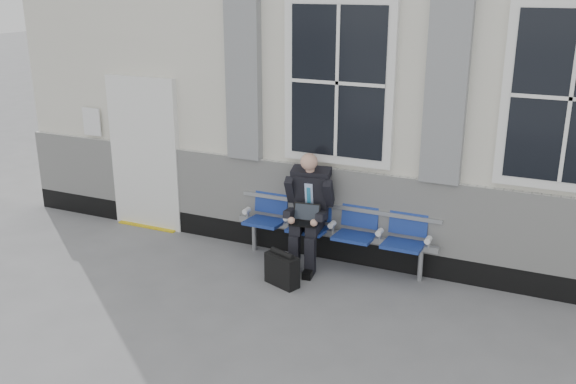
% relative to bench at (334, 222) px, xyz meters
% --- Properties ---
extents(ground, '(70.00, 70.00, 0.00)m').
position_rel_bench_xyz_m(ground, '(2.12, -1.32, -0.55)').
color(ground, slate).
rests_on(ground, ground).
extents(station_building, '(14.40, 4.40, 4.49)m').
position_rel_bench_xyz_m(station_building, '(2.10, 2.15, 1.67)').
color(station_building, silver).
rests_on(station_building, ground).
extents(bench, '(2.60, 0.47, 0.91)m').
position_rel_bench_xyz_m(bench, '(0.00, 0.00, 0.00)').
color(bench, '#9EA0A3').
rests_on(bench, ground).
extents(businessman, '(0.61, 0.81, 1.43)m').
position_rel_bench_xyz_m(businessman, '(-0.28, -0.13, 0.22)').
color(businessman, black).
rests_on(businessman, ground).
extents(briefcase, '(0.46, 0.31, 0.43)m').
position_rel_bench_xyz_m(briefcase, '(-0.33, -0.80, -0.35)').
color(briefcase, black).
rests_on(briefcase, ground).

